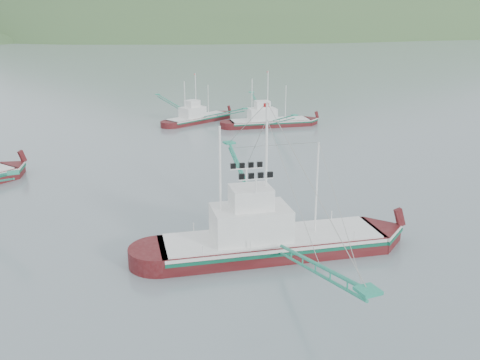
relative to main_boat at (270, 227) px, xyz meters
name	(u,v)px	position (x,y,z in m)	size (l,w,h in m)	color
ground	(271,240)	(1.24, 2.19, -2.11)	(1200.00, 1200.00, 0.00)	slate
main_boat	(270,227)	(0.00, 0.00, 0.00)	(17.05, 29.64, 12.11)	#460B0D
bg_boat_far	(198,112)	(11.96, 49.51, -0.40)	(11.92, 20.14, 8.51)	#460B0D
bg_boat_right	(269,116)	(21.13, 41.86, -0.55)	(13.05, 22.72, 9.28)	#460B0D
headland_right	(290,32)	(241.24, 432.19, -2.11)	(684.00, 432.00, 306.00)	#37572C
ridge_distant	(47,31)	(31.24, 562.19, -2.11)	(960.00, 400.00, 240.00)	slate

